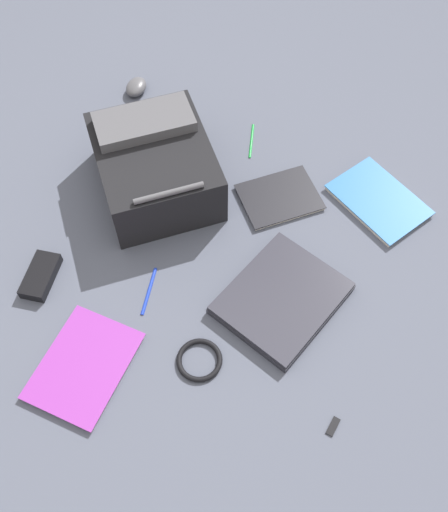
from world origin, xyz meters
TOP-DOWN VIEW (x-y plane):
  - ground_plane at (0.00, 0.00)m, footprint 3.56×3.56m
  - backpack at (0.24, -0.17)m, footprint 0.49×0.50m
  - laptop at (-0.23, 0.08)m, footprint 0.35×0.38m
  - book_manual at (0.17, 0.43)m, footprint 0.22×0.28m
  - book_comic at (-0.12, -0.25)m, footprint 0.28×0.28m
  - book_blue at (-0.39, -0.34)m, footprint 0.33×0.30m
  - computer_mouse at (0.48, -0.51)m, footprint 0.07×0.10m
  - cable_coil at (-0.09, 0.31)m, footprint 0.12×0.12m
  - power_brick at (0.40, 0.25)m, footprint 0.09×0.15m
  - pen_black at (0.11, 0.18)m, footprint 0.04×0.14m
  - pen_blue at (0.04, -0.43)m, footprint 0.04×0.14m
  - usb_stick at (-0.45, 0.35)m, footprint 0.03×0.05m

SIDE VIEW (x-z plane):
  - ground_plane at x=0.00m, z-range 0.00..0.00m
  - usb_stick at x=-0.45m, z-range 0.00..0.01m
  - pen_blue at x=0.04m, z-range 0.00..0.01m
  - pen_black at x=0.11m, z-range 0.00..0.01m
  - book_comic at x=-0.12m, z-range 0.00..0.01m
  - cable_coil at x=-0.09m, z-range 0.00..0.01m
  - book_manual at x=0.17m, z-range 0.00..0.01m
  - book_blue at x=-0.39m, z-range 0.00..0.02m
  - power_brick at x=0.40m, z-range 0.00..0.03m
  - laptop at x=-0.23m, z-range 0.00..0.03m
  - computer_mouse at x=0.48m, z-range 0.00..0.04m
  - backpack at x=0.24m, z-range -0.01..0.19m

